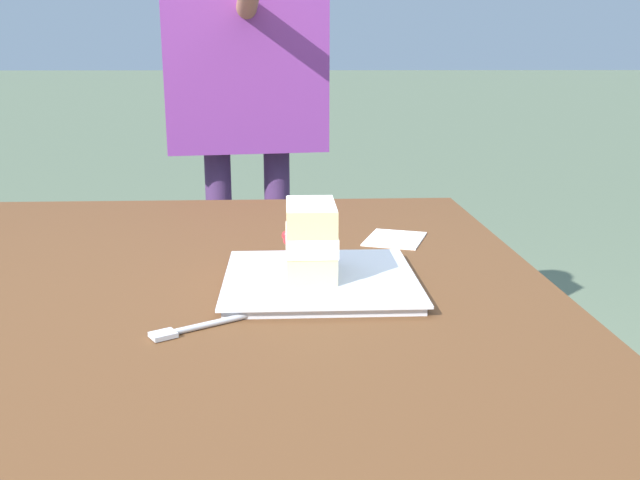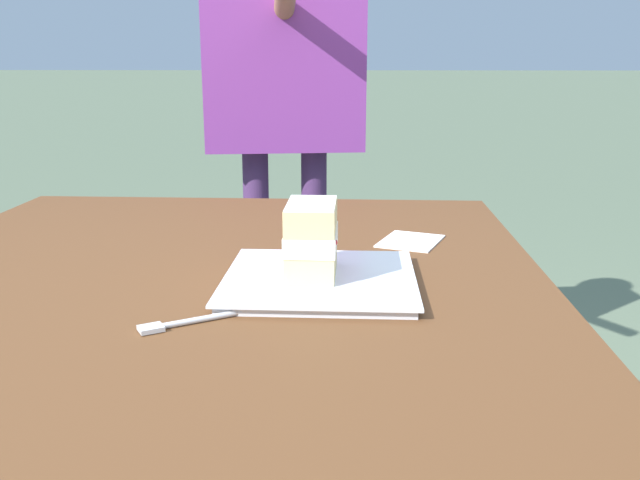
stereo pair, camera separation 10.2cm
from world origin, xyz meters
The scene contains 6 objects.
patio_table centered at (0.00, 0.00, 0.68)m, with size 1.42×1.09×0.78m.
dessert_plate centered at (-0.04, 0.19, 0.78)m, with size 0.28×0.28×0.02m.
cake_slice centered at (-0.05, 0.18, 0.85)m, with size 0.12×0.08×0.11m.
dessert_fork centered at (0.12, 0.04, 0.78)m, with size 0.10×0.15×0.01m.
paper_napkin centered at (-0.31, 0.34, 0.78)m, with size 0.16×0.14×0.00m.
diner_person centered at (-1.11, 0.03, 1.12)m, with size 0.62×0.48×1.67m.
Camera 1 is at (0.95, 0.14, 1.10)m, focal length 38.88 mm.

